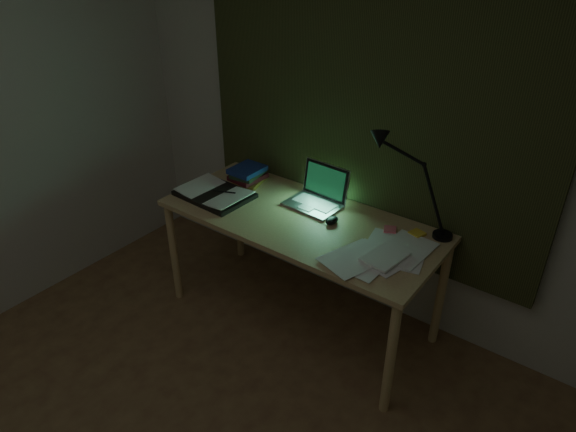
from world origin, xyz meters
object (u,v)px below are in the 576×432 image
Objects in this scene: laptop at (313,189)px; desk_lamp at (451,190)px; book_stack at (248,175)px; loose_papers at (377,252)px; open_textbook at (215,193)px; desk at (300,270)px.

desk_lamp is (0.76, 0.14, 0.18)m from laptop.
loose_papers is (1.07, -0.23, -0.05)m from book_stack.
desk_lamp reaches higher than laptop.
open_textbook is 1.12m from loose_papers.
loose_papers is at bearing -7.11° from desk.
laptop is 0.62× the size of desk_lamp.
desk_lamp is (0.74, 0.29, 0.67)m from desk.
desk_lamp is (1.28, 0.13, 0.23)m from book_stack.
book_stack is (0.04, 0.27, 0.04)m from open_textbook.
desk is at bearing -16.88° from book_stack.
book_stack is 0.37× the size of desk_lamp.
desk_lamp is (1.33, 0.40, 0.27)m from open_textbook.
desk is 4.56× the size of laptop.
open_textbook is at bearing -169.71° from desk.
book_stack is (-0.52, 0.01, -0.06)m from laptop.
laptop reaches higher than desk.
laptop is at bearing -1.24° from book_stack.
laptop is 0.61m from loose_papers.
loose_papers is at bearing -121.31° from desk_lamp.
open_textbook is 0.28m from book_stack.
open_textbook is at bearing -152.02° from laptop.
loose_papers is 0.68× the size of desk_lamp.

